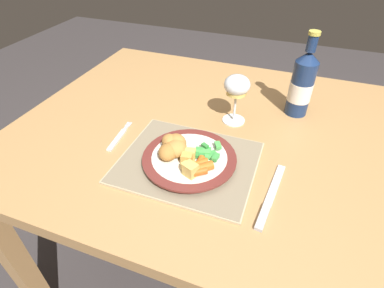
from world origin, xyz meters
name	(u,v)px	position (x,y,z in m)	size (l,w,h in m)	color
ground_plane	(211,262)	(0.00, 0.00, 0.00)	(6.00, 6.00, 0.00)	#383333
dining_table	(220,152)	(0.00, 0.00, 0.65)	(1.22, 0.93, 0.74)	#AD7F4C
placemat	(188,162)	(-0.04, -0.18, 0.74)	(0.34, 0.29, 0.01)	tan
dinner_plate	(189,159)	(-0.03, -0.18, 0.76)	(0.24, 0.24, 0.02)	silver
breaded_croquettes	(173,146)	(-0.08, -0.18, 0.79)	(0.09, 0.11, 0.04)	#A87033
green_beans_pile	(208,152)	(0.01, -0.16, 0.77)	(0.07, 0.07, 0.02)	green
glazed_carrots	(201,166)	(0.01, -0.21, 0.78)	(0.06, 0.07, 0.02)	#CC5119
fork	(119,138)	(-0.26, -0.15, 0.74)	(0.03, 0.14, 0.01)	silver
table_knife	(269,200)	(0.18, -0.23, 0.74)	(0.04, 0.21, 0.01)	silver
wine_glass	(237,88)	(0.02, 0.05, 0.85)	(0.08, 0.08, 0.15)	silver
bottle	(302,84)	(0.20, 0.17, 0.84)	(0.07, 0.07, 0.26)	navy
roast_potatoes	(189,163)	(-0.02, -0.22, 0.78)	(0.06, 0.09, 0.03)	gold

